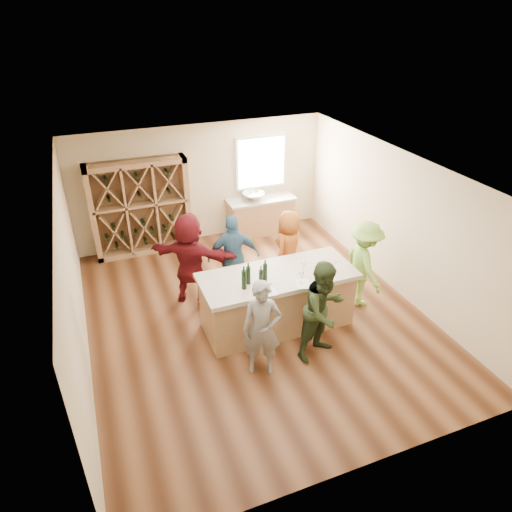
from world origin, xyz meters
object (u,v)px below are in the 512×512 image
object	(u,v)px
tasting_counter_base	(277,302)
person_near_left	(262,329)
wine_bottle_c	(248,275)
person_far_mid	(234,256)
wine_bottle_b	(244,280)
person_server	(364,264)
wine_bottle_d	(261,277)
sink	(253,196)
person_near_right	(324,311)
wine_rack	(141,208)
person_far_left	(190,259)
person_far_right	(289,249)
wine_bottle_e	(265,272)

from	to	relation	value
tasting_counter_base	person_near_left	xyz separation A→B (m)	(-0.69, -0.99, 0.32)
wine_bottle_c	person_far_mid	size ratio (longest dim) A/B	0.18
tasting_counter_base	wine_bottle_c	size ratio (longest dim) A/B	8.31
wine_bottle_b	person_server	size ratio (longest dim) A/B	0.20
wine_bottle_d	sink	bearing A→B (deg)	70.79
person_near_right	wine_rack	bearing A→B (deg)	95.93
person_far_left	person_far_right	bearing A→B (deg)	-148.89
tasting_counter_base	wine_bottle_c	world-z (taller)	wine_bottle_c
person_near_right	wine_bottle_b	bearing A→B (deg)	125.53
wine_bottle_c	wine_bottle_b	bearing A→B (deg)	-135.26
wine_bottle_b	person_server	world-z (taller)	person_server
wine_bottle_d	person_server	world-z (taller)	person_server
person_far_right	person_far_left	bearing A→B (deg)	-37.52
wine_bottle_c	person_near_right	distance (m)	1.35
wine_rack	person_server	world-z (taller)	wine_rack
wine_bottle_b	person_far_right	size ratio (longest dim) A/B	0.21
wine_bottle_d	person_near_right	bearing A→B (deg)	-45.35
wine_rack	person_near_left	world-z (taller)	wine_rack
sink	tasting_counter_base	world-z (taller)	sink
tasting_counter_base	wine_bottle_b	xyz separation A→B (m)	(-0.69, -0.20, 0.75)
person_far_mid	wine_rack	bearing A→B (deg)	-51.37
wine_bottle_e	person_far_right	world-z (taller)	person_far_right
wine_bottle_b	person_far_mid	xyz separation A→B (m)	(0.30, 1.42, -0.38)
wine_bottle_e	person_far_left	bearing A→B (deg)	123.46
tasting_counter_base	wine_bottle_e	size ratio (longest dim) A/B	8.29
person_near_right	wine_bottle_e	bearing A→B (deg)	108.44
wine_bottle_c	wine_bottle_d	xyz separation A→B (m)	(0.18, -0.10, -0.02)
sink	person_far_right	bearing A→B (deg)	-93.76
person_far_mid	sink	bearing A→B (deg)	-109.50
tasting_counter_base	person_far_mid	distance (m)	1.33
sink	wine_bottle_b	world-z (taller)	wine_bottle_b
wine_bottle_c	person_far_left	distance (m)	1.58
person_near_left	sink	bearing A→B (deg)	92.42
tasting_counter_base	wine_bottle_d	distance (m)	0.84
wine_rack	tasting_counter_base	xyz separation A→B (m)	(1.77, -3.68, -0.60)
tasting_counter_base	person_far_right	bearing A→B (deg)	57.42
wine_bottle_e	sink	bearing A→B (deg)	71.88
person_near_right	person_server	size ratio (longest dim) A/B	1.02
person_far_right	person_near_left	bearing A→B (deg)	21.89
person_near_right	wine_bottle_c	bearing A→B (deg)	118.44
wine_bottle_b	person_far_mid	bearing A→B (deg)	78.26
person_server	sink	bearing A→B (deg)	18.34
sink	tasting_counter_base	size ratio (longest dim) A/B	0.21
sink	wine_bottle_e	bearing A→B (deg)	-108.12
wine_bottle_e	person_server	distance (m)	2.13
person_near_left	person_far_left	size ratio (longest dim) A/B	0.89
sink	person_far_right	xyz separation A→B (m)	(-0.16, -2.40, -0.20)
wine_bottle_e	person_far_left	xyz separation A→B (m)	(-0.94, 1.42, -0.31)
person_near_left	person_far_right	size ratio (longest dim) A/B	1.02
person_server	tasting_counter_base	bearing A→B (deg)	96.71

